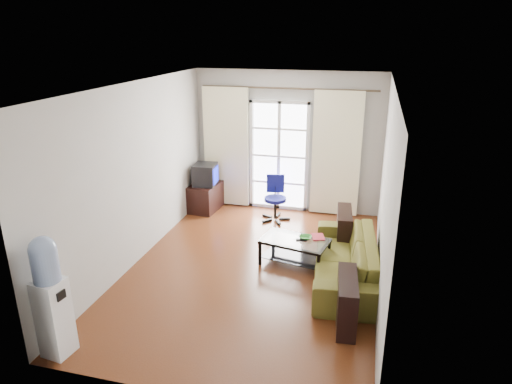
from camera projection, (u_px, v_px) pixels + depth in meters
floor at (253, 269)px, 6.84m from camera, size 5.20×5.20×0.00m
ceiling at (253, 86)px, 5.94m from camera, size 5.20×5.20×0.00m
wall_back at (287, 142)px, 8.76m from camera, size 3.60×0.02×2.70m
wall_front at (177, 275)px, 4.02m from camera, size 3.60×0.02×2.70m
wall_left at (137, 174)px, 6.81m from camera, size 0.02×5.20×2.70m
wall_right at (386, 195)px, 5.97m from camera, size 0.02×5.20×2.70m
french_door at (279, 156)px, 8.84m from camera, size 1.16×0.06×2.15m
curtain_rod at (288, 88)px, 8.32m from camera, size 3.30×0.04×0.04m
curtain_left at (226, 148)px, 8.98m from camera, size 0.90×0.07×2.35m
curtain_right at (336, 155)px, 8.48m from camera, size 0.90×0.07×2.35m
radiator at (326, 197)px, 8.82m from camera, size 0.64×0.12×0.64m
sofa at (345, 259)px, 6.48m from camera, size 2.28×1.21×0.62m
coffee_table at (295, 249)px, 6.91m from camera, size 1.08×0.75×0.40m
bowl at (305, 238)px, 6.89m from camera, size 0.21×0.21×0.05m
book at (312, 237)px, 6.93m from camera, size 0.31×0.34×0.02m
remote at (301, 240)px, 6.84m from camera, size 0.17×0.05×0.02m
tv_stand at (206, 197)px, 9.03m from camera, size 0.54×0.76×0.53m
crt_tv at (204, 174)px, 8.84m from camera, size 0.49×0.48×0.41m
task_chair at (275, 207)px, 8.56m from camera, size 0.68×0.68×0.84m
water_cooler at (50, 295)px, 4.82m from camera, size 0.33×0.32×1.41m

